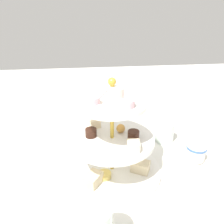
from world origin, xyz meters
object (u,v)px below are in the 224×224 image
(water_glass_short_left, at_px, (164,132))
(butter_knife_right, at_px, (223,221))
(teacup_with_saucer, at_px, (196,154))
(tiered_serving_stand, at_px, (112,146))
(butter_knife_left, at_px, (7,173))

(water_glass_short_left, distance_m, butter_knife_right, 0.34)
(butter_knife_right, bearing_deg, teacup_with_saucer, 30.72)
(tiered_serving_stand, xyz_separation_m, butter_knife_left, (-0.02, -0.29, -0.08))
(teacup_with_saucer, bearing_deg, butter_knife_left, -90.53)
(tiered_serving_stand, xyz_separation_m, water_glass_short_left, (-0.14, 0.20, -0.05))
(water_glass_short_left, height_order, butter_knife_left, water_glass_short_left)
(tiered_serving_stand, relative_size, teacup_with_saucer, 3.04)
(tiered_serving_stand, bearing_deg, teacup_with_saucer, 94.43)
(water_glass_short_left, height_order, butter_knife_right, water_glass_short_left)
(teacup_with_saucer, height_order, butter_knife_right, teacup_with_saucer)
(teacup_with_saucer, height_order, butter_knife_left, teacup_with_saucer)
(tiered_serving_stand, xyz_separation_m, butter_knife_right, (0.19, 0.22, -0.08))
(tiered_serving_stand, relative_size, butter_knife_right, 1.61)
(teacup_with_saucer, distance_m, butter_knife_right, 0.22)
(tiered_serving_stand, distance_m, water_glass_short_left, 0.25)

